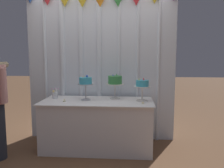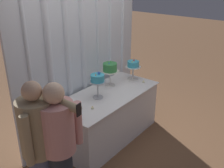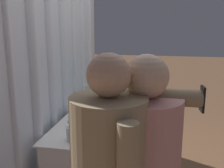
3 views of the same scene
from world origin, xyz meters
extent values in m
plane|color=brown|center=(0.00, 0.00, 0.00)|extent=(24.00, 24.00, 0.00)
cube|color=silver|center=(0.00, 0.59, 1.44)|extent=(2.58, 0.04, 2.87)
cylinder|color=silver|center=(-1.00, 0.56, 1.44)|extent=(0.05, 0.05, 2.87)
cylinder|color=silver|center=(-0.68, 0.56, 1.44)|extent=(0.10, 0.10, 2.87)
cylinder|color=silver|center=(-0.35, 0.56, 1.44)|extent=(0.09, 0.09, 2.87)
cylinder|color=silver|center=(-0.03, 0.56, 1.44)|extent=(0.09, 0.09, 2.87)
cylinder|color=silver|center=(0.32, 0.56, 1.44)|extent=(0.06, 0.06, 2.87)
cylinder|color=silver|center=(0.64, 0.56, 1.44)|extent=(0.06, 0.06, 2.87)
cylinder|color=silver|center=(1.00, 0.56, 1.44)|extent=(0.06, 0.06, 2.87)
cone|color=#DB333D|center=(-0.91, 0.53, 2.43)|extent=(0.19, 0.19, 0.17)
cone|color=yellow|center=(-0.60, 0.53, 2.40)|extent=(0.19, 0.19, 0.17)
cone|color=yellow|center=(-0.30, 0.53, 2.39)|extent=(0.19, 0.19, 0.17)
cone|color=orange|center=(0.00, 0.53, 2.38)|extent=(0.19, 0.19, 0.17)
cone|color=green|center=(0.30, 0.53, 2.39)|extent=(0.19, 0.19, 0.17)
cone|color=#DB333D|center=(0.60, 0.53, 2.40)|extent=(0.19, 0.19, 0.17)
cube|color=white|center=(0.00, 0.10, 0.39)|extent=(1.71, 0.76, 0.77)
cube|color=white|center=(0.00, 0.10, 0.78)|extent=(1.76, 0.81, 0.01)
cylinder|color=#B2B2B7|center=(-0.19, 0.13, 0.79)|extent=(0.16, 0.16, 0.01)
cylinder|color=#B2B2B7|center=(-0.19, 0.13, 0.92)|extent=(0.02, 0.02, 0.24)
cylinder|color=#B2B2B7|center=(-0.19, 0.13, 1.04)|extent=(0.25, 0.25, 0.01)
cylinder|color=#3DB2D1|center=(-0.19, 0.13, 1.10)|extent=(0.20, 0.20, 0.10)
sphere|color=blue|center=(-0.16, 0.13, 1.17)|extent=(0.04, 0.04, 0.04)
cone|color=orange|center=(-0.23, 0.13, 1.16)|extent=(0.02, 0.02, 0.03)
cylinder|color=silver|center=(0.27, 0.27, 0.79)|extent=(0.17, 0.17, 0.01)
cylinder|color=silver|center=(0.27, 0.27, 0.91)|extent=(0.02, 0.02, 0.23)
cylinder|color=silver|center=(0.27, 0.27, 1.03)|extent=(0.30, 0.30, 0.01)
cylinder|color=#388E47|center=(0.27, 0.27, 1.10)|extent=(0.22, 0.22, 0.13)
cone|color=green|center=(0.30, 0.28, 1.19)|extent=(0.03, 0.03, 0.04)
cone|color=blue|center=(0.24, 0.27, 1.18)|extent=(0.02, 0.02, 0.03)
cylinder|color=silver|center=(0.71, 0.12, 0.79)|extent=(0.18, 0.18, 0.01)
cylinder|color=silver|center=(0.71, 0.12, 0.91)|extent=(0.02, 0.02, 0.21)
cylinder|color=silver|center=(0.71, 0.12, 1.02)|extent=(0.26, 0.26, 0.01)
cylinder|color=#3DB2D1|center=(0.71, 0.12, 1.07)|extent=(0.20, 0.20, 0.10)
cone|color=#DB333D|center=(0.73, 0.12, 1.14)|extent=(0.03, 0.03, 0.04)
cone|color=yellow|center=(0.65, 0.11, 1.13)|extent=(0.02, 0.02, 0.03)
cylinder|color=silver|center=(-0.73, 0.23, 0.85)|extent=(0.09, 0.09, 0.12)
sphere|color=#CC9EC6|center=(-0.76, 0.21, 0.95)|extent=(0.03, 0.03, 0.03)
sphere|color=#CC9EC6|center=(-0.73, 0.25, 0.95)|extent=(0.03, 0.03, 0.03)
sphere|color=#E5C666|center=(-0.73, 0.19, 0.91)|extent=(0.04, 0.04, 0.04)
sphere|color=#CC9EC6|center=(-0.67, 0.23, 0.95)|extent=(0.02, 0.02, 0.02)
sphere|color=white|center=(-0.70, 0.22, 0.93)|extent=(0.03, 0.03, 0.03)
cylinder|color=beige|center=(-0.50, -0.03, 0.80)|extent=(0.04, 0.04, 0.02)
sphere|color=#F9CC4C|center=(-0.50, -0.03, 0.82)|extent=(0.01, 0.01, 0.01)
cylinder|color=beige|center=(0.71, -0.10, 0.79)|extent=(0.04, 0.04, 0.02)
sphere|color=#F9CC4C|center=(0.71, -0.10, 0.81)|extent=(0.01, 0.01, 0.01)
cylinder|color=#D6938E|center=(-1.21, -0.49, 1.09)|extent=(0.08, 0.08, 0.48)
camera|label=1|loc=(0.52, -3.56, 1.53)|focal=38.08mm
camera|label=2|loc=(-2.78, -2.17, 2.53)|focal=41.92mm
camera|label=3|loc=(-2.61, -0.46, 1.71)|focal=42.28mm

